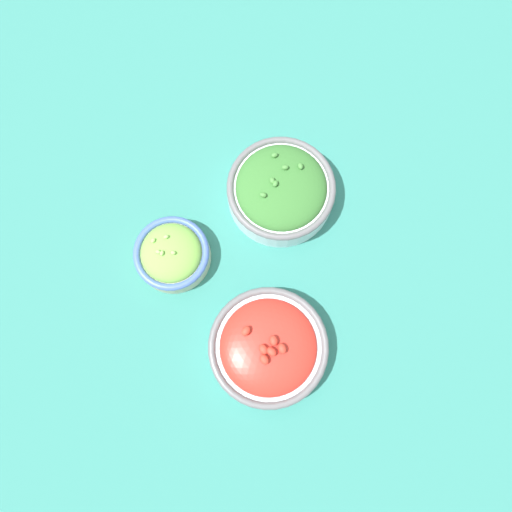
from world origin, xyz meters
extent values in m
plane|color=#337F75|center=(0.00, 0.00, 0.00)|extent=(3.00, 3.00, 0.00)
cylinder|color=#B2C1CC|center=(0.14, 0.06, 0.02)|extent=(0.20, 0.20, 0.04)
torus|color=slate|center=(0.14, 0.06, 0.04)|extent=(0.20, 0.20, 0.01)
ellipsoid|color=red|center=(0.14, 0.06, 0.04)|extent=(0.16, 0.16, 0.04)
ellipsoid|color=red|center=(0.16, 0.06, 0.07)|extent=(0.02, 0.02, 0.01)
ellipsoid|color=red|center=(0.15, 0.05, 0.07)|extent=(0.02, 0.02, 0.01)
ellipsoid|color=red|center=(0.14, 0.08, 0.07)|extent=(0.02, 0.02, 0.01)
ellipsoid|color=red|center=(0.15, 0.07, 0.07)|extent=(0.02, 0.02, 0.01)
ellipsoid|color=red|center=(0.13, 0.07, 0.07)|extent=(0.02, 0.02, 0.01)
ellipsoid|color=red|center=(0.13, 0.02, 0.06)|extent=(0.02, 0.02, 0.01)
cylinder|color=beige|center=(0.04, -0.14, 0.02)|extent=(0.13, 0.13, 0.04)
torus|color=#4766B7|center=(0.04, -0.14, 0.04)|extent=(0.13, 0.13, 0.01)
ellipsoid|color=#7ABC4C|center=(0.04, -0.14, 0.04)|extent=(0.10, 0.10, 0.05)
ellipsoid|color=#99D166|center=(0.02, -0.15, 0.06)|extent=(0.01, 0.01, 0.01)
ellipsoid|color=#99D166|center=(0.04, -0.15, 0.06)|extent=(0.01, 0.01, 0.01)
ellipsoid|color=#99D166|center=(0.04, -0.16, 0.06)|extent=(0.01, 0.01, 0.01)
ellipsoid|color=#99D166|center=(0.04, -0.13, 0.06)|extent=(0.01, 0.01, 0.01)
ellipsoid|color=#99D166|center=(0.03, -0.17, 0.06)|extent=(0.01, 0.01, 0.01)
cylinder|color=silver|center=(-0.12, 0.01, 0.03)|extent=(0.19, 0.19, 0.05)
torus|color=slate|center=(-0.12, 0.01, 0.05)|extent=(0.19, 0.19, 0.01)
ellipsoid|color=#387533|center=(-0.12, 0.01, 0.05)|extent=(0.16, 0.16, 0.05)
ellipsoid|color=#47893D|center=(-0.15, 0.01, 0.08)|extent=(0.01, 0.01, 0.01)
ellipsoid|color=#47893D|center=(-0.12, -0.01, 0.08)|extent=(0.01, 0.01, 0.01)
ellipsoid|color=#47893D|center=(-0.09, -0.01, 0.08)|extent=(0.01, 0.01, 0.01)
ellipsoid|color=#47893D|center=(-0.17, -0.02, 0.07)|extent=(0.01, 0.01, 0.01)
ellipsoid|color=#47893D|center=(-0.16, 0.03, 0.08)|extent=(0.01, 0.01, 0.01)
ellipsoid|color=#47893D|center=(-0.12, 0.00, 0.08)|extent=(0.01, 0.01, 0.01)
camera|label=1|loc=(0.17, 0.05, 0.86)|focal=35.00mm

